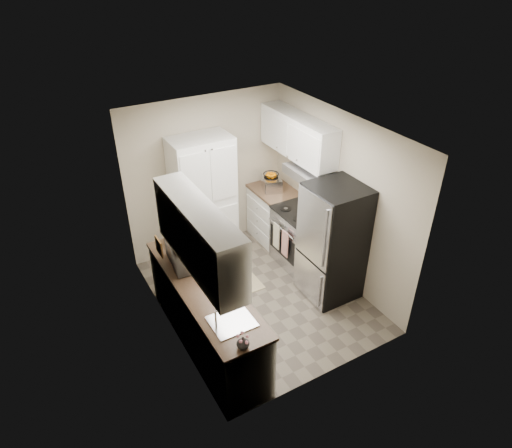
{
  "coord_description": "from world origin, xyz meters",
  "views": [
    {
      "loc": [
        -2.53,
        -4.35,
        4.36
      ],
      "look_at": [
        0.05,
        0.15,
        1.12
      ],
      "focal_mm": 32.0,
      "sensor_mm": 36.0,
      "label": 1
    }
  ],
  "objects_px": {
    "refrigerator": "(333,242)",
    "toaster_oven": "(272,184)",
    "microwave": "(186,252)",
    "pantry_cabinet": "(204,200)",
    "wine_bottle": "(181,242)",
    "electric_range": "(300,236)"
  },
  "relations": [
    {
      "from": "electric_range",
      "to": "wine_bottle",
      "type": "bearing_deg",
      "value": -178.9
    },
    {
      "from": "electric_range",
      "to": "toaster_oven",
      "type": "xyz_separation_m",
      "value": [
        -0.02,
        0.84,
        0.55
      ]
    },
    {
      "from": "microwave",
      "to": "wine_bottle",
      "type": "height_order",
      "value": "microwave"
    },
    {
      "from": "wine_bottle",
      "to": "toaster_oven",
      "type": "xyz_separation_m",
      "value": [
        1.91,
        0.87,
        -0.03
      ]
    },
    {
      "from": "refrigerator",
      "to": "microwave",
      "type": "height_order",
      "value": "refrigerator"
    },
    {
      "from": "wine_bottle",
      "to": "toaster_oven",
      "type": "bearing_deg",
      "value": 24.57
    },
    {
      "from": "refrigerator",
      "to": "microwave",
      "type": "distance_m",
      "value": 2.0
    },
    {
      "from": "microwave",
      "to": "toaster_oven",
      "type": "xyz_separation_m",
      "value": [
        1.95,
        1.16,
        -0.06
      ]
    },
    {
      "from": "pantry_cabinet",
      "to": "electric_range",
      "type": "relative_size",
      "value": 1.77
    },
    {
      "from": "pantry_cabinet",
      "to": "wine_bottle",
      "type": "distance_m",
      "value": 1.22
    },
    {
      "from": "pantry_cabinet",
      "to": "wine_bottle",
      "type": "xyz_separation_m",
      "value": [
        -0.75,
        -0.96,
        0.05
      ]
    },
    {
      "from": "wine_bottle",
      "to": "pantry_cabinet",
      "type": "bearing_deg",
      "value": 51.93
    },
    {
      "from": "pantry_cabinet",
      "to": "refrigerator",
      "type": "bearing_deg",
      "value": -56.54
    },
    {
      "from": "electric_range",
      "to": "toaster_oven",
      "type": "height_order",
      "value": "electric_range"
    },
    {
      "from": "pantry_cabinet",
      "to": "wine_bottle",
      "type": "relative_size",
      "value": 7.59
    },
    {
      "from": "pantry_cabinet",
      "to": "toaster_oven",
      "type": "xyz_separation_m",
      "value": [
        1.16,
        -0.09,
        0.02
      ]
    },
    {
      "from": "toaster_oven",
      "to": "wine_bottle",
      "type": "bearing_deg",
      "value": -135.63
    },
    {
      "from": "wine_bottle",
      "to": "microwave",
      "type": "bearing_deg",
      "value": -97.65
    },
    {
      "from": "refrigerator",
      "to": "wine_bottle",
      "type": "bearing_deg",
      "value": 158.05
    },
    {
      "from": "refrigerator",
      "to": "electric_range",
      "type": "bearing_deg",
      "value": 87.52
    },
    {
      "from": "electric_range",
      "to": "toaster_oven",
      "type": "relative_size",
      "value": 3.14
    },
    {
      "from": "refrigerator",
      "to": "toaster_oven",
      "type": "bearing_deg",
      "value": 89.43
    }
  ]
}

